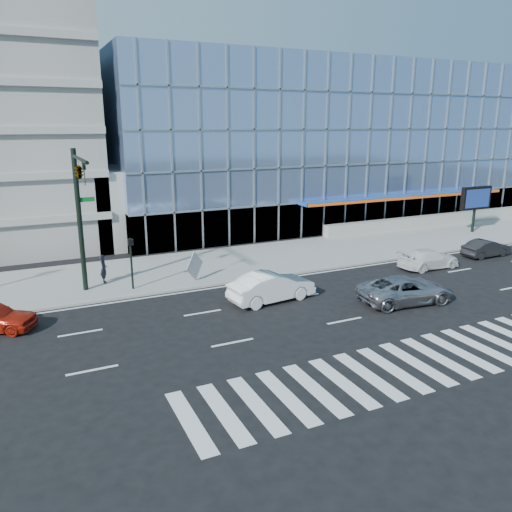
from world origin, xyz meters
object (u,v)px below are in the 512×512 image
Objects in this scene: marquee_sign at (476,199)px; pedestrian at (104,269)px; white_sedan at (272,287)px; dark_sedan at (486,248)px; traffic_signal at (79,188)px; ped_signal_post at (131,256)px; tilted_panel at (195,266)px; silver_suv at (406,290)px; white_suv at (429,259)px.

pedestrian is at bearing -178.02° from marquee_sign.
pedestrian is (-31.81, -1.10, -2.06)m from marquee_sign.
white_sedan reaches higher than dark_sedan.
pedestrian is (1.19, 2.32, -5.15)m from traffic_signal.
traffic_signal is 2.00× the size of marquee_sign.
pedestrian is at bearing 123.90° from ped_signal_post.
traffic_signal is 8.09m from tilted_panel.
traffic_signal reaches higher than marquee_sign.
dark_sedan is at bearing -5.76° from traffic_signal.
silver_suv is 17.51m from pedestrian.
dark_sedan is 2.94× the size of tilted_panel.
white_sedan is at bearing -26.23° from traffic_signal.
ped_signal_post is at bearing 64.09° from silver_suv.
white_suv is 12.49m from white_sedan.
pedestrian is at bearing 60.98° from silver_suv.
dark_sedan is at bearing -48.08° from tilted_panel.
tilted_panel is (-9.20, 8.24, 0.34)m from silver_suv.
white_sedan is at bearing -36.43° from ped_signal_post.
marquee_sign is at bearing -78.59° from white_sedan.
marquee_sign is at bearing 5.71° from ped_signal_post.
marquee_sign is 2.32× the size of pedestrian.
traffic_signal is at bearing -171.48° from ped_signal_post.
ped_signal_post is 2.60m from pedestrian.
white_sedan is at bearing 95.54° from white_suv.
silver_suv is 1.07× the size of white_sedan.
silver_suv is at bearing -81.35° from tilted_panel.
ped_signal_post is 0.57× the size of silver_suv.
white_sedan is 10.37m from pedestrian.
tilted_panel is at bearing 3.93° from traffic_signal.
tilted_panel is (6.27, 0.43, -5.10)m from traffic_signal.
traffic_signal is 22.41m from white_suv.
silver_suv is at bearing 111.66° from dark_sedan.
white_suv is 0.91× the size of white_sedan.
marquee_sign is 3.08× the size of tilted_panel.
silver_suv is 7.25m from white_sedan.
silver_suv is at bearing -32.24° from ped_signal_post.
white_sedan is at bearing -132.24° from pedestrian.
tilted_panel is at bearing 0.86° from ped_signal_post.
silver_suv is 1.17× the size of white_suv.
marquee_sign is (33.00, 3.42, -3.10)m from traffic_signal.
marquee_sign is at bearing -59.89° from white_suv.
marquee_sign is at bearing -33.10° from tilted_panel.
marquee_sign is 25.32m from white_sedan.
marquee_sign reaches higher than ped_signal_post.
white_sedan is 1.28× the size of dark_sedan.
marquee_sign is 0.90× the size of white_suv.
tilted_panel is at bearing 22.72° from white_sedan.
silver_suv is 13.02m from dark_sedan.
pedestrian is 5.43m from tilted_panel.
traffic_signal is 33.32m from marquee_sign.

